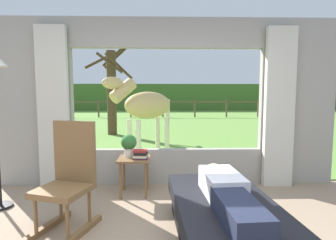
{
  "coord_description": "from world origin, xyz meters",
  "views": [
    {
      "loc": [
        -0.09,
        -1.86,
        1.39
      ],
      "look_at": [
        0.0,
        1.8,
        1.05
      ],
      "focal_mm": 28.48,
      "sensor_mm": 36.0,
      "label": 1
    }
  ],
  "objects_px": {
    "book_stack": "(141,154)",
    "pasture_tree": "(112,88)",
    "recliner_sofa": "(225,221)",
    "rocking_chair": "(69,177)",
    "reclining_person": "(227,192)",
    "side_table": "(134,164)",
    "horse": "(146,106)",
    "potted_plant": "(129,144)"
  },
  "relations": [
    {
      "from": "rocking_chair",
      "to": "book_stack",
      "type": "relative_size",
      "value": 5.41
    },
    {
      "from": "side_table",
      "to": "pasture_tree",
      "type": "relative_size",
      "value": 0.16
    },
    {
      "from": "side_table",
      "to": "potted_plant",
      "type": "bearing_deg",
      "value": 143.13
    },
    {
      "from": "pasture_tree",
      "to": "side_table",
      "type": "bearing_deg",
      "value": -76.68
    },
    {
      "from": "rocking_chair",
      "to": "side_table",
      "type": "height_order",
      "value": "rocking_chair"
    },
    {
      "from": "recliner_sofa",
      "to": "rocking_chair",
      "type": "bearing_deg",
      "value": 163.68
    },
    {
      "from": "side_table",
      "to": "horse",
      "type": "xyz_separation_m",
      "value": [
        0.03,
        2.23,
        0.73
      ]
    },
    {
      "from": "rocking_chair",
      "to": "pasture_tree",
      "type": "distance_m",
      "value": 6.74
    },
    {
      "from": "rocking_chair",
      "to": "potted_plant",
      "type": "relative_size",
      "value": 3.5
    },
    {
      "from": "rocking_chair",
      "to": "book_stack",
      "type": "distance_m",
      "value": 1.11
    },
    {
      "from": "recliner_sofa",
      "to": "potted_plant",
      "type": "height_order",
      "value": "potted_plant"
    },
    {
      "from": "rocking_chair",
      "to": "book_stack",
      "type": "height_order",
      "value": "rocking_chair"
    },
    {
      "from": "side_table",
      "to": "recliner_sofa",
      "type": "bearing_deg",
      "value": -53.22
    },
    {
      "from": "reclining_person",
      "to": "pasture_tree",
      "type": "relative_size",
      "value": 0.43
    },
    {
      "from": "reclining_person",
      "to": "pasture_tree",
      "type": "bearing_deg",
      "value": 104.69
    },
    {
      "from": "reclining_person",
      "to": "book_stack",
      "type": "distance_m",
      "value": 1.55
    },
    {
      "from": "book_stack",
      "to": "horse",
      "type": "distance_m",
      "value": 2.36
    },
    {
      "from": "potted_plant",
      "to": "pasture_tree",
      "type": "xyz_separation_m",
      "value": [
        -1.26,
        5.6,
        0.93
      ]
    },
    {
      "from": "potted_plant",
      "to": "rocking_chair",
      "type": "bearing_deg",
      "value": -116.45
    },
    {
      "from": "book_stack",
      "to": "horse",
      "type": "xyz_separation_m",
      "value": [
        -0.06,
        2.29,
        0.57
      ]
    },
    {
      "from": "pasture_tree",
      "to": "rocking_chair",
      "type": "bearing_deg",
      "value": -83.43
    },
    {
      "from": "reclining_person",
      "to": "recliner_sofa",
      "type": "bearing_deg",
      "value": 86.46
    },
    {
      "from": "reclining_person",
      "to": "side_table",
      "type": "height_order",
      "value": "reclining_person"
    },
    {
      "from": "side_table",
      "to": "potted_plant",
      "type": "distance_m",
      "value": 0.29
    },
    {
      "from": "pasture_tree",
      "to": "horse",
      "type": "bearing_deg",
      "value": -68.25
    },
    {
      "from": "horse",
      "to": "rocking_chair",
      "type": "bearing_deg",
      "value": 125.94
    },
    {
      "from": "recliner_sofa",
      "to": "book_stack",
      "type": "relative_size",
      "value": 8.46
    },
    {
      "from": "rocking_chair",
      "to": "horse",
      "type": "height_order",
      "value": "horse"
    },
    {
      "from": "book_stack",
      "to": "pasture_tree",
      "type": "relative_size",
      "value": 0.06
    },
    {
      "from": "recliner_sofa",
      "to": "potted_plant",
      "type": "distance_m",
      "value": 1.78
    },
    {
      "from": "potted_plant",
      "to": "horse",
      "type": "bearing_deg",
      "value": 87.08
    },
    {
      "from": "recliner_sofa",
      "to": "rocking_chair",
      "type": "relative_size",
      "value": 1.56
    },
    {
      "from": "recliner_sofa",
      "to": "book_stack",
      "type": "bearing_deg",
      "value": 121.9
    },
    {
      "from": "rocking_chair",
      "to": "pasture_tree",
      "type": "xyz_separation_m",
      "value": [
        -0.76,
        6.61,
        1.09
      ]
    },
    {
      "from": "potted_plant",
      "to": "book_stack",
      "type": "bearing_deg",
      "value": -35.91
    },
    {
      "from": "horse",
      "to": "pasture_tree",
      "type": "xyz_separation_m",
      "value": [
        -1.37,
        3.43,
        0.48
      ]
    },
    {
      "from": "potted_plant",
      "to": "book_stack",
      "type": "height_order",
      "value": "potted_plant"
    },
    {
      "from": "reclining_person",
      "to": "side_table",
      "type": "xyz_separation_m",
      "value": [
        -0.97,
        1.34,
        -0.1
      ]
    },
    {
      "from": "potted_plant",
      "to": "pasture_tree",
      "type": "relative_size",
      "value": 0.1
    },
    {
      "from": "rocking_chair",
      "to": "pasture_tree",
      "type": "height_order",
      "value": "pasture_tree"
    },
    {
      "from": "book_stack",
      "to": "pasture_tree",
      "type": "bearing_deg",
      "value": 104.05
    },
    {
      "from": "horse",
      "to": "pasture_tree",
      "type": "distance_m",
      "value": 3.73
    }
  ]
}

